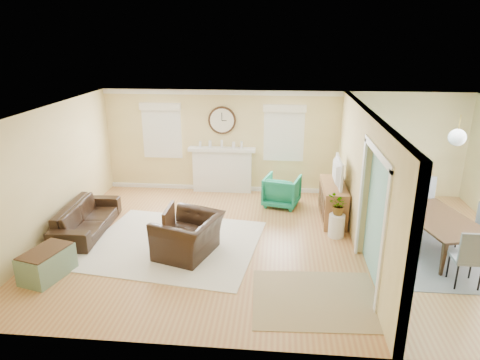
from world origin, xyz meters
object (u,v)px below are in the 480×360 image
Objects in this scene: green_chair at (282,191)px; credenza at (333,201)px; sofa at (87,218)px; dining_table at (439,234)px; eames_chair at (188,236)px.

green_chair is 1.30m from credenza.
dining_table reaches higher than sofa.
sofa is 2.42m from eames_chair.
credenza is (1.12, -0.66, 0.03)m from green_chair.
eames_chair is at bearing -145.91° from credenza.
sofa is 1.40× the size of credenza.
green_chair is 3.55m from dining_table.
eames_chair is 3.41m from credenza.
sofa is 1.08× the size of dining_table.
sofa is 6.95m from dining_table.
green_chair reaches higher than dining_table.
dining_table is at bearing 160.75° from green_chair.
green_chair is 0.55× the size of credenza.
green_chair is 0.43× the size of dining_table.
eames_chair reaches higher than sofa.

